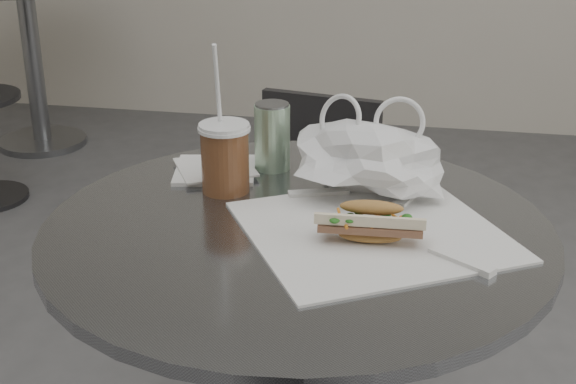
% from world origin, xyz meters
% --- Properties ---
extents(cafe_table, '(0.76, 0.76, 0.74)m').
position_xyz_m(cafe_table, '(0.00, 0.20, 0.47)').
color(cafe_table, slate).
rests_on(cafe_table, ground).
extents(bg_table, '(0.70, 0.70, 0.74)m').
position_xyz_m(bg_table, '(-1.60, 2.40, 0.47)').
color(bg_table, slate).
rests_on(bg_table, ground).
extents(chair_far, '(0.38, 0.41, 0.72)m').
position_xyz_m(chair_far, '(-0.11, 0.83, 0.32)').
color(chair_far, '#2B2B2E').
rests_on(chair_far, ground).
extents(sandwich_paper, '(0.47, 0.46, 0.00)m').
position_xyz_m(sandwich_paper, '(0.11, 0.20, 0.74)').
color(sandwich_paper, white).
rests_on(sandwich_paper, cafe_table).
extents(banh_mi, '(0.18, 0.08, 0.06)m').
position_xyz_m(banh_mi, '(0.11, 0.16, 0.77)').
color(banh_mi, '#B69544').
rests_on(banh_mi, sandwich_paper).
extents(iced_coffee, '(0.08, 0.08, 0.25)m').
position_xyz_m(iced_coffee, '(-0.14, 0.31, 0.80)').
color(iced_coffee, brown).
rests_on(iced_coffee, cafe_table).
extents(sunglasses, '(0.10, 0.05, 0.05)m').
position_xyz_m(sunglasses, '(0.08, 0.41, 0.76)').
color(sunglasses, black).
rests_on(sunglasses, cafe_table).
extents(plastic_bag, '(0.26, 0.22, 0.11)m').
position_xyz_m(plastic_bag, '(0.09, 0.33, 0.80)').
color(plastic_bag, white).
rests_on(plastic_bag, cafe_table).
extents(napkin_stack, '(0.17, 0.17, 0.01)m').
position_xyz_m(napkin_stack, '(-0.18, 0.39, 0.74)').
color(napkin_stack, white).
rests_on(napkin_stack, cafe_table).
extents(drink_can, '(0.06, 0.06, 0.12)m').
position_xyz_m(drink_can, '(-0.08, 0.42, 0.80)').
color(drink_can, '#5A9B5D').
rests_on(drink_can, cafe_table).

